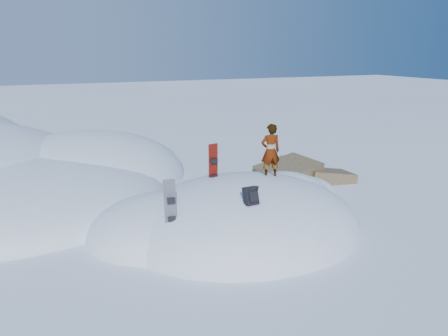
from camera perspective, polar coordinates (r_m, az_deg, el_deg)
name	(u,v)px	position (r m, az deg, el deg)	size (l,w,h in m)	color
ground	(244,228)	(12.87, 2.61, -7.88)	(120.00, 120.00, 0.00)	white
snow_mound	(235,226)	(13.00, 1.45, -7.62)	(8.00, 6.00, 3.00)	white
rock_outcrop	(296,184)	(17.07, 9.37, -2.12)	(4.68, 4.41, 1.68)	brown
snowboard_red	(213,171)	(12.87, -1.39, -0.33)	(0.31, 0.20, 1.65)	#B81909
snowboard_dark	(171,211)	(10.89, -6.95, -5.63)	(0.35, 0.37, 1.60)	black
backpack	(251,196)	(10.95, 3.56, -3.64)	(0.35, 0.42, 0.55)	black
gear_pile	(174,252)	(11.25, -6.52, -10.82)	(0.95, 0.81, 0.25)	black
person	(270,151)	(12.84, 6.08, 2.20)	(0.59, 0.39, 1.63)	slate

